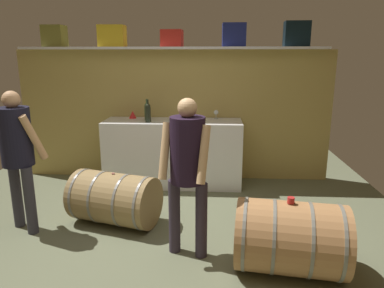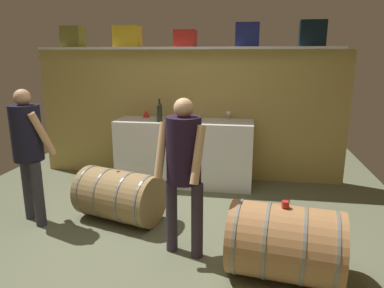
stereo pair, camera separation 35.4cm
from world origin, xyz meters
name	(u,v)px [view 1 (the left image)]	position (x,y,z in m)	size (l,w,h in m)	color
ground_plane	(158,228)	(0.00, 0.58, -0.01)	(5.87, 7.88, 0.02)	#62684D
back_wall_panel	(174,115)	(0.00, 2.34, 0.97)	(4.67, 0.10, 1.94)	tan
high_shelf_board	(172,48)	(0.00, 2.19, 1.96)	(4.29, 0.40, 0.03)	silver
toolcase_olive	(55,36)	(-1.69, 2.19, 2.12)	(0.29, 0.26, 0.30)	olive
toolcase_yellow	(112,36)	(-0.85, 2.19, 2.12)	(0.36, 0.28, 0.30)	yellow
toolcase_red	(172,38)	(0.00, 2.19, 2.09)	(0.29, 0.25, 0.23)	red
toolcase_navy	(234,35)	(0.86, 2.19, 2.13)	(0.32, 0.27, 0.32)	navy
toolcase_black	(297,34)	(1.72, 2.19, 2.14)	(0.34, 0.25, 0.34)	black
work_cabinet	(173,153)	(0.02, 1.98, 0.48)	(1.97, 0.59, 0.95)	white
wine_bottle_green	(147,111)	(-0.35, 2.02, 1.08)	(0.08, 0.08, 0.30)	#325132
wine_bottle_dark	(148,112)	(-0.31, 1.84, 1.09)	(0.08, 0.08, 0.32)	black
wine_glass	(216,113)	(0.64, 2.17, 1.04)	(0.07, 0.07, 0.13)	white
red_funnel	(133,115)	(-0.60, 2.15, 1.01)	(0.11, 0.11, 0.11)	red
wine_barrel_near	(290,238)	(1.28, -0.16, 0.32)	(1.01, 0.76, 0.65)	#AC7848
wine_barrel_far	(115,198)	(-0.50, 0.68, 0.29)	(1.07, 0.82, 0.60)	#94784A
tasting_cup	(291,200)	(1.26, -0.16, 0.67)	(0.06, 0.06, 0.05)	red
winemaker_pouring	(187,162)	(0.37, 0.07, 0.92)	(0.48, 0.42, 1.50)	#322938
visitor_tasting	(18,147)	(-1.44, 0.47, 0.93)	(0.50, 0.44, 1.52)	#32313C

